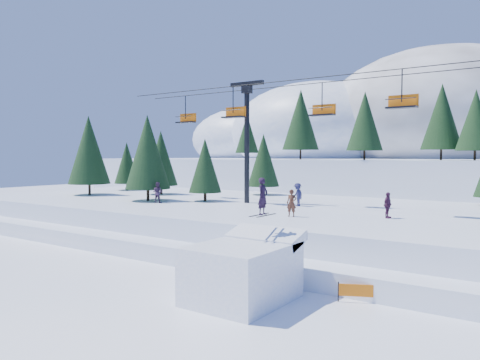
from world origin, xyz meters
The scene contains 9 objects.
ground centered at (0.00, 0.00, 0.00)m, with size 160.00×160.00×0.00m, color white.
mid_shelf centered at (0.00, 18.00, 1.25)m, with size 70.00×22.00×2.50m, color white.
berm centered at (0.00, 8.00, 0.55)m, with size 70.00×6.00×1.10m, color white.
mountain_ridge centered at (-5.08, 73.34, 9.64)m, with size 119.00×60.68×26.46m.
jump_kicker centered at (1.47, 2.14, 1.39)m, with size 3.79×5.16×5.50m.
chairlift centered at (1.63, 18.05, 9.32)m, with size 46.00×3.21×10.28m.
conifer_stand centered at (4.43, 18.58, 6.70)m, with size 61.66×16.30×9.01m.
distant_skiers centered at (-5.36, 15.50, 3.40)m, with size 20.02×6.87×1.85m.
banner_near centered at (6.35, 4.97, 0.54)m, with size 2.60×1.24×0.90m.
Camera 1 is at (13.19, -15.09, 6.54)m, focal length 35.00 mm.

